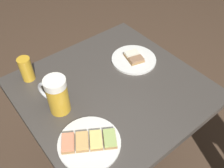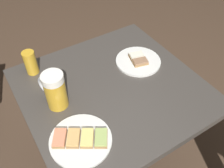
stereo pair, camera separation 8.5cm
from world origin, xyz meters
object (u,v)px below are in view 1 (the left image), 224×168
Objects in this scene: plate_near at (89,142)px; plate_far at (134,59)px; beer_glass_small at (26,69)px; beer_mug at (57,95)px.

plate_near and plate_far have the same top height.
plate_far is at bearing 66.21° from beer_glass_small.
plate_near is 0.45m from beer_glass_small.
beer_mug is 0.24m from beer_glass_small.
beer_glass_small is (-0.20, -0.46, 0.05)m from plate_far.
plate_far is 0.50m from beer_glass_small.
plate_far is at bearing 119.29° from plate_near.
plate_near is 1.04× the size of plate_far.
plate_far is at bearing 94.86° from beer_mug.
beer_glass_small is at bearing -113.79° from plate_far.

